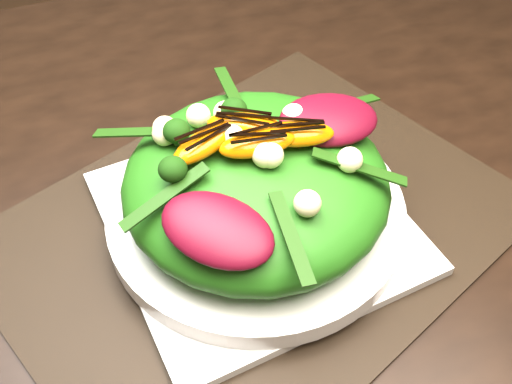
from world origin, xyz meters
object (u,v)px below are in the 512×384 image
object	(u,v)px
placemat	(256,226)
plate_base	(256,221)
lettuce_mound	(256,182)
salad_bowl	(256,211)
orange_segment	(228,122)
dining_table	(441,159)

from	to	relation	value
placemat	plate_base	bearing A→B (deg)	26.57
lettuce_mound	placemat	bearing A→B (deg)	-153.43
salad_bowl	orange_segment	size ratio (longest dim) A/B	4.30
placemat	salad_bowl	distance (m)	0.02
dining_table	lettuce_mound	size ratio (longest dim) A/B	6.92
orange_segment	dining_table	bearing A→B (deg)	0.25
orange_segment	lettuce_mound	bearing A→B (deg)	-68.31
salad_bowl	orange_segment	world-z (taller)	orange_segment
dining_table	salad_bowl	world-z (taller)	dining_table
plate_base	orange_segment	distance (m)	0.10
salad_bowl	orange_segment	distance (m)	0.09
dining_table	salad_bowl	distance (m)	0.23
placemat	plate_base	size ratio (longest dim) A/B	1.80
plate_base	lettuce_mound	bearing A→B (deg)	0.00
plate_base	placemat	bearing A→B (deg)	-153.43
dining_table	orange_segment	size ratio (longest dim) A/B	25.76
plate_base	salad_bowl	world-z (taller)	salad_bowl
placemat	lettuce_mound	distance (m)	0.06
placemat	orange_segment	distance (m)	0.11
lettuce_mound	orange_segment	bearing A→B (deg)	111.69
dining_table	lettuce_mound	xyz separation A→B (m)	(-0.23, -0.03, 0.08)
plate_base	salad_bowl	bearing A→B (deg)	0.00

